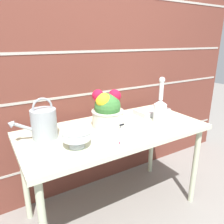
{
  "coord_description": "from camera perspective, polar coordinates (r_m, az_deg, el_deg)",
  "views": [
    {
      "loc": [
        -0.8,
        -1.29,
        1.37
      ],
      "look_at": [
        0.0,
        0.03,
        0.86
      ],
      "focal_mm": 35.0,
      "sensor_mm": 36.0,
      "label": 1
    }
  ],
  "objects": [
    {
      "name": "ground_plane",
      "position": [
        2.04,
        0.53,
        -23.83
      ],
      "size": [
        12.0,
        12.0,
        0.0
      ],
      "primitive_type": "plane",
      "color": "gray"
    },
    {
      "name": "brick_wall",
      "position": [
        1.94,
        -6.69,
        10.15
      ],
      "size": [
        3.6,
        0.08,
        2.2
      ],
      "color": "brown",
      "rests_on": "ground_plane"
    },
    {
      "name": "patio_table",
      "position": [
        1.67,
        0.6,
        -6.5
      ],
      "size": [
        1.39,
        0.67,
        0.74
      ],
      "color": "beige",
      "rests_on": "ground_plane"
    },
    {
      "name": "watering_can",
      "position": [
        1.52,
        -17.47,
        -2.83
      ],
      "size": [
        0.31,
        0.17,
        0.28
      ],
      "color": "#93999E",
      "rests_on": "patio_table"
    },
    {
      "name": "crystal_pedestal_bowl",
      "position": [
        1.36,
        -9.28,
        -5.94
      ],
      "size": [
        0.19,
        0.19,
        0.11
      ],
      "color": "silver",
      "rests_on": "patio_table"
    },
    {
      "name": "flower_planter",
      "position": [
        1.64,
        -1.25,
        0.63
      ],
      "size": [
        0.25,
        0.25,
        0.29
      ],
      "color": "beige",
      "rests_on": "patio_table"
    },
    {
      "name": "glass_decanter",
      "position": [
        1.8,
        12.45,
        1.09
      ],
      "size": [
        0.11,
        0.11,
        0.36
      ],
      "color": "silver",
      "rests_on": "patio_table"
    },
    {
      "name": "figurine_vase",
      "position": [
        1.43,
        2.23,
        -4.75
      ],
      "size": [
        0.06,
        0.06,
        0.17
      ],
      "color": "white",
      "rests_on": "patio_table"
    },
    {
      "name": "wire_tray",
      "position": [
        2.0,
        10.35,
        -0.04
      ],
      "size": [
        0.3,
        0.18,
        0.04
      ],
      "color": "#B7B7BC",
      "rests_on": "patio_table"
    },
    {
      "name": "fallen_petal",
      "position": [
        1.41,
        1.93,
        -8.07
      ],
      "size": [
        0.01,
        0.01,
        0.01
      ],
      "color": "red",
      "rests_on": "patio_table"
    }
  ]
}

